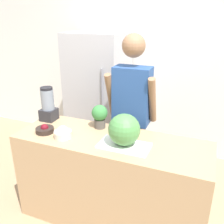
{
  "coord_description": "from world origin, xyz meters",
  "views": [
    {
      "loc": [
        0.76,
        -1.52,
        1.94
      ],
      "look_at": [
        0.0,
        0.33,
        1.15
      ],
      "focal_mm": 40.0,
      "sensor_mm": 36.0,
      "label": 1
    }
  ],
  "objects_px": {
    "refrigerator": "(99,95)",
    "watermelon": "(124,130)",
    "potted_plant": "(100,115)",
    "bowl_cherries": "(45,130)",
    "person": "(131,116)",
    "bowl_cream": "(63,133)",
    "blender": "(48,105)"
  },
  "relations": [
    {
      "from": "refrigerator",
      "to": "watermelon",
      "type": "relative_size",
      "value": 6.4
    },
    {
      "from": "potted_plant",
      "to": "watermelon",
      "type": "bearing_deg",
      "value": -36.25
    },
    {
      "from": "refrigerator",
      "to": "bowl_cherries",
      "type": "bearing_deg",
      "value": -87.29
    },
    {
      "from": "person",
      "to": "bowl_cream",
      "type": "relative_size",
      "value": 11.24
    },
    {
      "from": "bowl_cherries",
      "to": "potted_plant",
      "type": "xyz_separation_m",
      "value": [
        0.43,
        0.29,
        0.1
      ]
    },
    {
      "from": "bowl_cherries",
      "to": "bowl_cream",
      "type": "bearing_deg",
      "value": -6.92
    },
    {
      "from": "blender",
      "to": "bowl_cherries",
      "type": "bearing_deg",
      "value": -62.35
    },
    {
      "from": "watermelon",
      "to": "bowl_cream",
      "type": "distance_m",
      "value": 0.57
    },
    {
      "from": "person",
      "to": "bowl_cherries",
      "type": "relative_size",
      "value": 10.48
    },
    {
      "from": "watermelon",
      "to": "bowl_cherries",
      "type": "height_order",
      "value": "watermelon"
    },
    {
      "from": "blender",
      "to": "bowl_cream",
      "type": "bearing_deg",
      "value": -39.43
    },
    {
      "from": "bowl_cherries",
      "to": "blender",
      "type": "height_order",
      "value": "blender"
    },
    {
      "from": "person",
      "to": "potted_plant",
      "type": "bearing_deg",
      "value": -122.77
    },
    {
      "from": "watermelon",
      "to": "potted_plant",
      "type": "bearing_deg",
      "value": 143.75
    },
    {
      "from": "watermelon",
      "to": "person",
      "type": "bearing_deg",
      "value": 101.87
    },
    {
      "from": "bowl_cherries",
      "to": "potted_plant",
      "type": "distance_m",
      "value": 0.53
    },
    {
      "from": "bowl_cherries",
      "to": "watermelon",
      "type": "bearing_deg",
      "value": 3.26
    },
    {
      "from": "refrigerator",
      "to": "watermelon",
      "type": "bearing_deg",
      "value": -56.96
    },
    {
      "from": "bowl_cream",
      "to": "bowl_cherries",
      "type": "bearing_deg",
      "value": 173.08
    },
    {
      "from": "person",
      "to": "potted_plant",
      "type": "xyz_separation_m",
      "value": [
        -0.22,
        -0.33,
        0.1
      ]
    },
    {
      "from": "watermelon",
      "to": "bowl_cherries",
      "type": "distance_m",
      "value": 0.78
    },
    {
      "from": "bowl_cherries",
      "to": "blender",
      "type": "relative_size",
      "value": 0.48
    },
    {
      "from": "bowl_cream",
      "to": "person",
      "type": "bearing_deg",
      "value": 56.38
    },
    {
      "from": "bowl_cream",
      "to": "potted_plant",
      "type": "distance_m",
      "value": 0.4
    },
    {
      "from": "refrigerator",
      "to": "bowl_cream",
      "type": "bearing_deg",
      "value": -78.38
    },
    {
      "from": "bowl_cherries",
      "to": "potted_plant",
      "type": "bearing_deg",
      "value": 33.92
    },
    {
      "from": "person",
      "to": "refrigerator",
      "type": "bearing_deg",
      "value": 135.47
    },
    {
      "from": "refrigerator",
      "to": "person",
      "type": "height_order",
      "value": "person"
    },
    {
      "from": "refrigerator",
      "to": "person",
      "type": "bearing_deg",
      "value": -44.53
    },
    {
      "from": "watermelon",
      "to": "potted_plant",
      "type": "height_order",
      "value": "watermelon"
    },
    {
      "from": "person",
      "to": "blender",
      "type": "relative_size",
      "value": 4.99
    },
    {
      "from": "person",
      "to": "potted_plant",
      "type": "height_order",
      "value": "person"
    }
  ]
}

